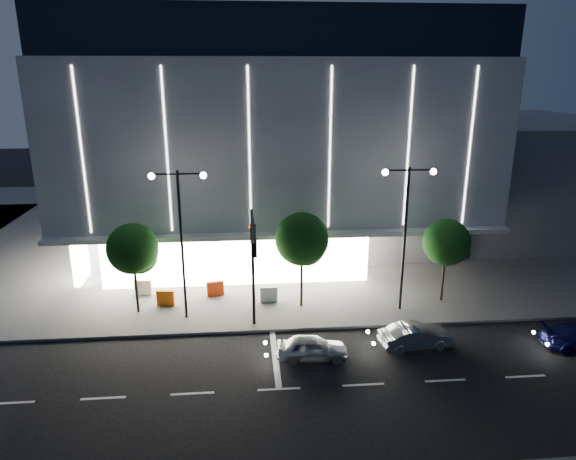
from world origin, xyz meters
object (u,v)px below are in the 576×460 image
(tree_left, at_px, (133,251))
(car_lead, at_px, (312,348))
(car_second, at_px, (416,336))
(barrier_a, at_px, (166,298))
(traffic_mast, at_px, (253,253))
(barrier_c, at_px, (215,289))
(tree_mid, at_px, (302,242))
(street_lamp_west, at_px, (181,224))
(tree_right, at_px, (446,245))
(street_lamp_east, at_px, (406,218))
(barrier_d, at_px, (269,294))
(barrier_b, at_px, (143,287))

(tree_left, height_order, car_lead, tree_left)
(car_second, height_order, barrier_a, car_second)
(traffic_mast, distance_m, barrier_c, 7.47)
(barrier_a, bearing_deg, barrier_c, 29.06)
(tree_left, relative_size, tree_mid, 0.93)
(tree_mid, relative_size, barrier_a, 5.59)
(street_lamp_west, height_order, barrier_a, street_lamp_west)
(tree_right, distance_m, car_lead, 11.41)
(traffic_mast, xyz_separation_m, barrier_a, (-5.43, 4.37, -4.38))
(street_lamp_east, height_order, tree_right, street_lamp_east)
(street_lamp_west, height_order, tree_right, street_lamp_west)
(tree_right, bearing_deg, car_lead, -146.82)
(car_second, bearing_deg, barrier_c, 49.27)
(tree_left, xyz_separation_m, tree_right, (19.00, -0.00, -0.15))
(street_lamp_east, bearing_deg, barrier_a, 173.26)
(traffic_mast, distance_m, street_lamp_east, 9.43)
(car_second, bearing_deg, tree_right, -40.34)
(barrier_c, relative_size, barrier_d, 1.00)
(barrier_b, xyz_separation_m, barrier_d, (8.13, -1.81, 0.00))
(car_lead, bearing_deg, barrier_b, 53.14)
(tree_mid, bearing_deg, barrier_d, 161.18)
(tree_mid, height_order, barrier_c, tree_mid)
(barrier_c, bearing_deg, tree_left, -170.92)
(car_lead, relative_size, barrier_d, 3.31)
(tree_right, bearing_deg, tree_mid, 180.00)
(tree_left, height_order, barrier_a, tree_left)
(street_lamp_east, bearing_deg, traffic_mast, -163.52)
(barrier_d, bearing_deg, barrier_c, 161.62)
(traffic_mast, bearing_deg, barrier_c, 113.54)
(car_second, bearing_deg, tree_left, 63.60)
(traffic_mast, xyz_separation_m, car_second, (8.56, -1.67, -4.38))
(traffic_mast, bearing_deg, car_second, -11.03)
(barrier_a, relative_size, barrier_b, 1.00)
(street_lamp_west, xyz_separation_m, tree_right, (16.03, 1.02, -2.07))
(street_lamp_west, distance_m, tree_mid, 7.28)
(tree_mid, bearing_deg, tree_right, -0.00)
(street_lamp_west, relative_size, barrier_a, 8.18)
(tree_mid, distance_m, car_second, 8.54)
(tree_mid, distance_m, car_lead, 7.04)
(tree_left, xyz_separation_m, barrier_a, (1.54, 0.68, -3.38))
(traffic_mast, relative_size, tree_left, 1.24)
(car_second, xyz_separation_m, barrier_d, (-7.56, 6.04, 0.01))
(tree_mid, xyz_separation_m, car_second, (5.53, -5.35, -3.69))
(tree_mid, bearing_deg, tree_left, -180.00)
(barrier_a, bearing_deg, street_lamp_east, 0.85)
(barrier_b, bearing_deg, barrier_d, -7.40)
(car_lead, distance_m, barrier_b, 13.12)
(street_lamp_west, distance_m, barrier_a, 5.76)
(street_lamp_west, relative_size, tree_right, 1.63)
(barrier_a, bearing_deg, tree_left, -148.44)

